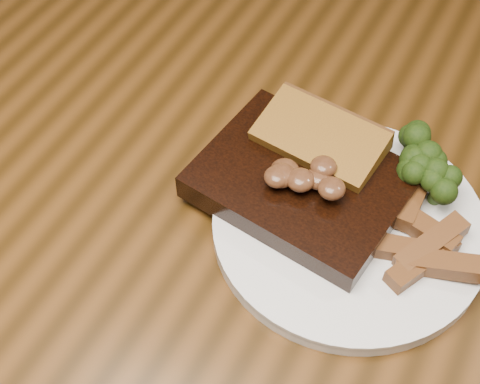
# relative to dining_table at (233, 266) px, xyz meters

# --- Properties ---
(dining_table) EXTENTS (1.60, 0.90, 0.75)m
(dining_table) POSITION_rel_dining_table_xyz_m (0.00, 0.00, 0.00)
(dining_table) COLOR #492A0E
(dining_table) RESTS_ON ground
(chair_far) EXTENTS (0.49, 0.49, 0.83)m
(chair_far) POSITION_rel_dining_table_xyz_m (0.05, 0.62, -0.21)
(chair_far) COLOR black
(chair_far) RESTS_ON ground
(plate) EXTENTS (0.31, 0.31, 0.01)m
(plate) POSITION_rel_dining_table_xyz_m (0.10, 0.04, 0.10)
(plate) COLOR silver
(plate) RESTS_ON dining_table
(steak) EXTENTS (0.21, 0.17, 0.03)m
(steak) POSITION_rel_dining_table_xyz_m (0.05, 0.05, 0.12)
(steak) COLOR black
(steak) RESTS_ON plate
(steak_bone) EXTENTS (0.16, 0.03, 0.02)m
(steak_bone) POSITION_rel_dining_table_xyz_m (0.05, -0.02, 0.11)
(steak_bone) COLOR beige
(steak_bone) RESTS_ON plate
(mushroom_pile) EXTENTS (0.08, 0.08, 0.03)m
(mushroom_pile) POSITION_rel_dining_table_xyz_m (0.06, 0.04, 0.15)
(mushroom_pile) COLOR brown
(mushroom_pile) RESTS_ON steak
(garlic_bread) EXTENTS (0.13, 0.08, 0.03)m
(garlic_bread) POSITION_rel_dining_table_xyz_m (0.05, 0.09, 0.12)
(garlic_bread) COLOR #8A6019
(garlic_bread) RESTS_ON plate
(potato_wedges) EXTENTS (0.10, 0.10, 0.02)m
(potato_wedges) POSITION_rel_dining_table_xyz_m (0.16, 0.04, 0.12)
(potato_wedges) COLOR brown
(potato_wedges) RESTS_ON plate
(broccoli_cluster) EXTENTS (0.07, 0.07, 0.04)m
(broccoli_cluster) POSITION_rel_dining_table_xyz_m (0.14, 0.11, 0.12)
(broccoli_cluster) COLOR #23350C
(broccoli_cluster) RESTS_ON plate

